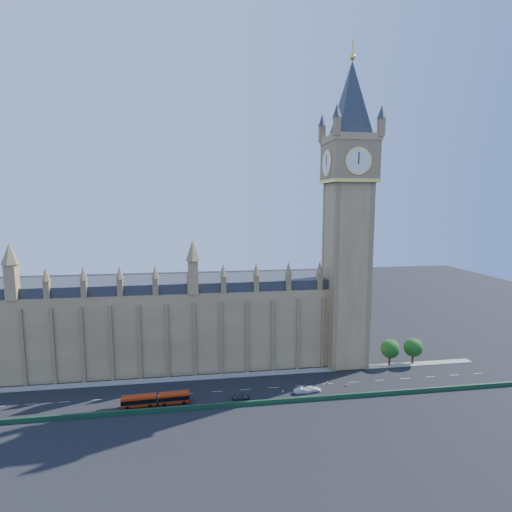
{
  "coord_description": "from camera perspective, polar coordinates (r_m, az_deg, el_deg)",
  "views": [
    {
      "loc": [
        -8.83,
        -105.2,
        51.73
      ],
      "look_at": [
        8.47,
        10.0,
        36.4
      ],
      "focal_mm": 28.0,
      "sensor_mm": 36.0,
      "label": 1
    }
  ],
  "objects": [
    {
      "name": "cone_b",
      "position": [
        116.35,
        3.87,
        -18.71
      ],
      "size": [
        0.55,
        0.55,
        0.78
      ],
      "rotation": [
        0.0,
        0.0,
        -0.12
      ],
      "color": "black",
      "rests_on": "ground"
    },
    {
      "name": "red_bus",
      "position": [
        112.39,
        -14.13,
        -19.27
      ],
      "size": [
        17.19,
        3.46,
        2.9
      ],
      "rotation": [
        0.0,
        0.0,
        0.05
      ],
      "color": "#B72A0C",
      "rests_on": "ground"
    },
    {
      "name": "kerb_north",
      "position": [
        126.1,
        -3.94,
        -16.7
      ],
      "size": [
        160.0,
        3.0,
        0.16
      ],
      "primitive_type": "cube",
      "color": "gray",
      "rests_on": "ground"
    },
    {
      "name": "palace_westminster",
      "position": [
        133.7,
        -15.33,
        -9.23
      ],
      "size": [
        120.0,
        20.0,
        28.0
      ],
      "color": "olive",
      "rests_on": "ground"
    },
    {
      "name": "cone_c",
      "position": [
        122.39,
        12.81,
        -17.51
      ],
      "size": [
        0.51,
        0.51,
        0.77
      ],
      "rotation": [
        0.0,
        0.0,
        -0.05
      ],
      "color": "black",
      "rests_on": "ground"
    },
    {
      "name": "ground",
      "position": [
        117.56,
        -3.55,
        -18.62
      ],
      "size": [
        400.0,
        400.0,
        0.0
      ],
      "primitive_type": "plane",
      "color": "black",
      "rests_on": "ground"
    },
    {
      "name": "tree_east_far",
      "position": [
        142.06,
        21.6,
        -11.98
      ],
      "size": [
        6.0,
        6.0,
        8.5
      ],
      "color": "#382619",
      "rests_on": "ground"
    },
    {
      "name": "car_grey",
      "position": [
        112.65,
        -2.17,
        -19.4
      ],
      "size": [
        4.64,
        2.08,
        1.55
      ],
      "primitive_type": "imported",
      "rotation": [
        0.0,
        0.0,
        1.51
      ],
      "color": "#404248",
      "rests_on": "ground"
    },
    {
      "name": "car_white",
      "position": [
        117.35,
        7.96,
        -18.32
      ],
      "size": [
        5.34,
        2.47,
        1.51
      ],
      "primitive_type": "imported",
      "rotation": [
        0.0,
        0.0,
        1.64
      ],
      "color": "white",
      "rests_on": "ground"
    },
    {
      "name": "cone_a",
      "position": [
        122.68,
        10.16,
        -17.38
      ],
      "size": [
        0.47,
        0.47,
        0.73
      ],
      "rotation": [
        0.0,
        0.0,
        0.02
      ],
      "color": "black",
      "rests_on": "ground"
    },
    {
      "name": "bridge_parapet",
      "position": [
        109.3,
        -3.11,
        -20.41
      ],
      "size": [
        160.0,
        0.6,
        1.2
      ],
      "primitive_type": "cube",
      "color": "#1E4C2D",
      "rests_on": "ground"
    },
    {
      "name": "cone_d",
      "position": [
        119.36,
        8.82,
        -18.1
      ],
      "size": [
        0.51,
        0.51,
        0.69
      ],
      "rotation": [
        0.0,
        0.0,
        -0.21
      ],
      "color": "black",
      "rests_on": "ground"
    },
    {
      "name": "tree_east_near",
      "position": [
        138.35,
        18.67,
        -12.37
      ],
      "size": [
        6.0,
        6.0,
        8.5
      ],
      "color": "#382619",
      "rests_on": "ground"
    },
    {
      "name": "car_silver",
      "position": [
        116.3,
        6.6,
        -18.55
      ],
      "size": [
        4.6,
        1.69,
        1.51
      ],
      "primitive_type": "imported",
      "rotation": [
        0.0,
        0.0,
        1.59
      ],
      "color": "#A5A6AC",
      "rests_on": "ground"
    },
    {
      "name": "elizabeth_tower",
      "position": [
        128.09,
        13.05,
        8.57
      ],
      "size": [
        20.59,
        20.59,
        105.0
      ],
      "color": "olive",
      "rests_on": "ground"
    }
  ]
}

